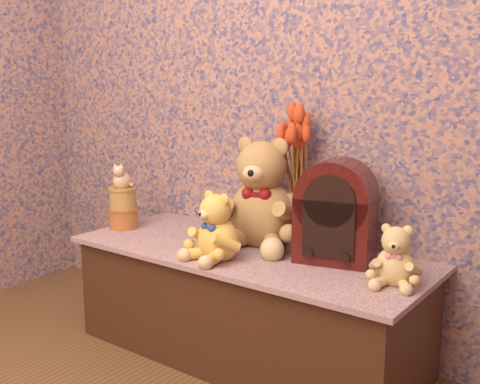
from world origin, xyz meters
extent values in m
cube|color=#3A4076|center=(0.00, 1.50, 1.30)|extent=(3.00, 0.10, 2.60)
cube|color=#374872|center=(0.00, 1.21, 0.22)|extent=(1.44, 0.60, 0.44)
cylinder|color=tan|center=(0.10, 1.40, 0.55)|extent=(0.16, 0.16, 0.22)
cylinder|color=gold|center=(-0.65, 1.15, 0.49)|extent=(0.13, 0.13, 0.09)
cylinder|color=#DCC760|center=(-0.65, 1.15, 0.58)|extent=(0.13, 0.13, 0.09)
camera|label=1|loc=(1.28, -0.55, 1.10)|focal=42.94mm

